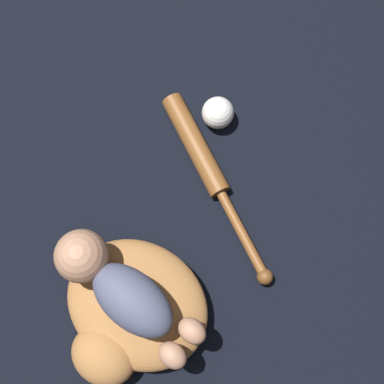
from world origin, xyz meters
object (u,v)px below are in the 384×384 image
object	(u,v)px
baseball	(218,113)
baseball_glove	(132,312)
baseball_bat	(205,163)
baby_figure	(117,287)

from	to	relation	value
baseball	baseball_glove	bearing A→B (deg)	98.89
baseball	baseball_bat	bearing A→B (deg)	107.08
baseball_bat	baseball	xyz separation A→B (m)	(0.03, -0.11, 0.01)
baseball_glove	baseball_bat	xyz separation A→B (m)	(0.04, -0.35, -0.02)
baseball_glove	baseball	world-z (taller)	baseball_glove
baby_figure	baseball_bat	distance (m)	0.34
baseball_glove	baseball	xyz separation A→B (m)	(0.07, -0.46, -0.01)
baby_figure	baseball	xyz separation A→B (m)	(0.04, -0.43, -0.10)
baseball_glove	baseball_bat	size ratio (longest dim) A/B	0.74
baby_figure	baseball	size ratio (longest dim) A/B	4.55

